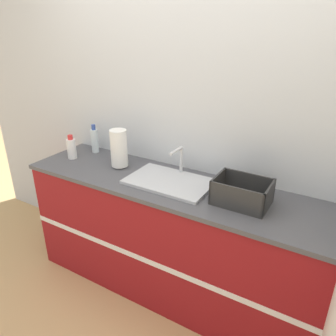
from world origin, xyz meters
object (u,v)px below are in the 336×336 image
object	(u,v)px
sink	(170,180)
dish_rack	(242,194)
bottle_clear	(95,140)
bottle_white_spray	(72,148)
paper_towel_roll	(119,148)

from	to	relation	value
sink	dish_rack	xyz separation A→B (m)	(0.50, -0.02, 0.04)
sink	dish_rack	bearing A→B (deg)	-2.09
bottle_clear	bottle_white_spray	bearing A→B (deg)	-107.62
bottle_clear	bottle_white_spray	world-z (taller)	bottle_clear
bottle_clear	bottle_white_spray	distance (m)	0.21
bottle_clear	bottle_white_spray	xyz separation A→B (m)	(-0.06, -0.20, -0.02)
bottle_clear	paper_towel_roll	bearing A→B (deg)	-20.70
dish_rack	bottle_clear	distance (m)	1.34
sink	bottle_white_spray	bearing A→B (deg)	-178.74
dish_rack	bottle_white_spray	distance (m)	1.39
dish_rack	bottle_clear	bearing A→B (deg)	171.58
bottle_white_spray	paper_towel_roll	bearing A→B (deg)	7.77
paper_towel_roll	sink	bearing A→B (deg)	-4.91
sink	bottle_clear	world-z (taller)	bottle_clear
sink	paper_towel_roll	size ratio (longest dim) A/B	1.99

